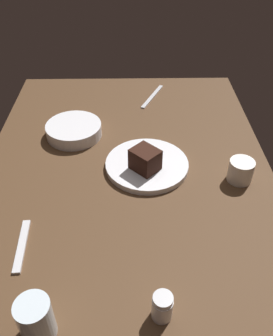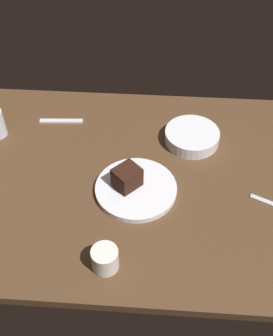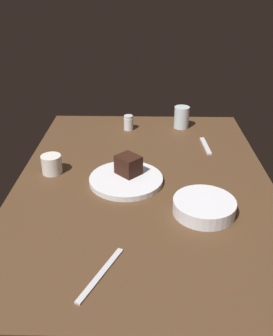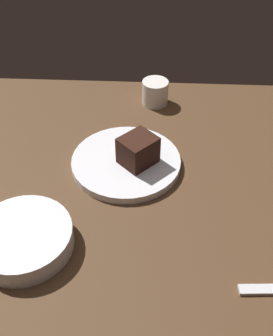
{
  "view_description": "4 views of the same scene",
  "coord_description": "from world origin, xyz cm",
  "px_view_note": "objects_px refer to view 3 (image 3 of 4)",
  "views": [
    {
      "loc": [
        79.15,
        1.45,
        69.95
      ],
      "look_at": [
        2.63,
        2.73,
        6.39
      ],
      "focal_mm": 38.44,
      "sensor_mm": 36.0,
      "label": 1
    },
    {
      "loc": [
        -7.59,
        85.69,
        95.47
      ],
      "look_at": [
        -1.47,
        -0.87,
        5.76
      ],
      "focal_mm": 44.2,
      "sensor_mm": 36.0,
      "label": 2
    },
    {
      "loc": [
        -106.63,
        -0.25,
        64.46
      ],
      "look_at": [
        1.35,
        2.25,
        6.59
      ],
      "focal_mm": 39.63,
      "sensor_mm": 36.0,
      "label": 3
    },
    {
      "loc": [
        4.06,
        -62.25,
        63.77
      ],
      "look_at": [
        0.74,
        1.47,
        6.19
      ],
      "focal_mm": 43.92,
      "sensor_mm": 36.0,
      "label": 4
    }
  ],
  "objects_px": {
    "water_glass": "(181,117)",
    "butter_knife": "(100,274)",
    "coffee_cup": "(51,164)",
    "dessert_plate": "(125,180)",
    "dessert_spoon": "(205,146)",
    "salt_shaker": "(128,123)",
    "side_bowl": "(203,207)",
    "chocolate_cake_slice": "(128,165)"
  },
  "relations": [
    {
      "from": "chocolate_cake_slice",
      "to": "water_glass",
      "type": "relative_size",
      "value": 0.78
    },
    {
      "from": "salt_shaker",
      "to": "water_glass",
      "type": "distance_m",
      "value": 0.23
    },
    {
      "from": "butter_knife",
      "to": "dessert_plate",
      "type": "bearing_deg",
      "value": -159.99
    },
    {
      "from": "coffee_cup",
      "to": "butter_knife",
      "type": "bearing_deg",
      "value": -155.55
    },
    {
      "from": "chocolate_cake_slice",
      "to": "water_glass",
      "type": "xyz_separation_m",
      "value": [
        0.46,
        -0.21,
        -0.0
      ]
    },
    {
      "from": "side_bowl",
      "to": "coffee_cup",
      "type": "xyz_separation_m",
      "value": [
        0.23,
        0.49,
        0.01
      ]
    },
    {
      "from": "coffee_cup",
      "to": "dessert_plate",
      "type": "bearing_deg",
      "value": -102.95
    },
    {
      "from": "salt_shaker",
      "to": "dessert_plate",
      "type": "bearing_deg",
      "value": -178.6
    },
    {
      "from": "water_glass",
      "to": "butter_knife",
      "type": "relative_size",
      "value": 0.5
    },
    {
      "from": "dessert_plate",
      "to": "dessert_spoon",
      "type": "height_order",
      "value": "dessert_plate"
    },
    {
      "from": "dessert_spoon",
      "to": "dessert_plate",
      "type": "bearing_deg",
      "value": -50.18
    },
    {
      "from": "chocolate_cake_slice",
      "to": "dessert_spoon",
      "type": "distance_m",
      "value": 0.39
    },
    {
      "from": "dessert_plate",
      "to": "side_bowl",
      "type": "height_order",
      "value": "side_bowl"
    },
    {
      "from": "dessert_plate",
      "to": "side_bowl",
      "type": "relative_size",
      "value": 1.35
    },
    {
      "from": "salt_shaker",
      "to": "water_glass",
      "type": "bearing_deg",
      "value": -82.75
    },
    {
      "from": "butter_knife",
      "to": "coffee_cup",
      "type": "bearing_deg",
      "value": -130.45
    },
    {
      "from": "salt_shaker",
      "to": "dessert_spoon",
      "type": "height_order",
      "value": "salt_shaker"
    },
    {
      "from": "dessert_plate",
      "to": "dessert_spoon",
      "type": "relative_size",
      "value": 1.6
    },
    {
      "from": "chocolate_cake_slice",
      "to": "salt_shaker",
      "type": "relative_size",
      "value": 1.15
    },
    {
      "from": "dessert_plate",
      "to": "dessert_spoon",
      "type": "distance_m",
      "value": 0.41
    },
    {
      "from": "dessert_spoon",
      "to": "coffee_cup",
      "type": "bearing_deg",
      "value": -71.58
    },
    {
      "from": "chocolate_cake_slice",
      "to": "side_bowl",
      "type": "height_order",
      "value": "chocolate_cake_slice"
    },
    {
      "from": "side_bowl",
      "to": "dessert_spoon",
      "type": "xyz_separation_m",
      "value": [
        0.45,
        -0.07,
        -0.02
      ]
    },
    {
      "from": "water_glass",
      "to": "side_bowl",
      "type": "distance_m",
      "value": 0.65
    },
    {
      "from": "salt_shaker",
      "to": "dessert_spoon",
      "type": "xyz_separation_m",
      "value": [
        -0.17,
        -0.31,
        -0.03
      ]
    },
    {
      "from": "salt_shaker",
      "to": "coffee_cup",
      "type": "relative_size",
      "value": 0.93
    },
    {
      "from": "dessert_plate",
      "to": "salt_shaker",
      "type": "xyz_separation_m",
      "value": [
        0.45,
        0.01,
        0.02
      ]
    },
    {
      "from": "chocolate_cake_slice",
      "to": "butter_knife",
      "type": "xyz_separation_m",
      "value": [
        -0.45,
        0.04,
        -0.05
      ]
    },
    {
      "from": "dessert_plate",
      "to": "chocolate_cake_slice",
      "type": "height_order",
      "value": "chocolate_cake_slice"
    },
    {
      "from": "dessert_spoon",
      "to": "butter_knife",
      "type": "height_order",
      "value": "dessert_spoon"
    },
    {
      "from": "coffee_cup",
      "to": "salt_shaker",
      "type": "bearing_deg",
      "value": -31.73
    },
    {
      "from": "water_glass",
      "to": "side_bowl",
      "type": "height_order",
      "value": "water_glass"
    },
    {
      "from": "water_glass",
      "to": "coffee_cup",
      "type": "distance_m",
      "value": 0.64
    },
    {
      "from": "chocolate_cake_slice",
      "to": "side_bowl",
      "type": "distance_m",
      "value": 0.3
    },
    {
      "from": "coffee_cup",
      "to": "water_glass",
      "type": "bearing_deg",
      "value": -48.21
    },
    {
      "from": "chocolate_cake_slice",
      "to": "coffee_cup",
      "type": "height_order",
      "value": "chocolate_cake_slice"
    },
    {
      "from": "side_bowl",
      "to": "butter_knife",
      "type": "bearing_deg",
      "value": 133.37
    },
    {
      "from": "salt_shaker",
      "to": "butter_knife",
      "type": "height_order",
      "value": "salt_shaker"
    },
    {
      "from": "side_bowl",
      "to": "coffee_cup",
      "type": "height_order",
      "value": "coffee_cup"
    },
    {
      "from": "salt_shaker",
      "to": "water_glass",
      "type": "relative_size",
      "value": 0.68
    },
    {
      "from": "chocolate_cake_slice",
      "to": "coffee_cup",
      "type": "distance_m",
      "value": 0.27
    },
    {
      "from": "salt_shaker",
      "to": "coffee_cup",
      "type": "bearing_deg",
      "value": 148.27
    }
  ]
}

